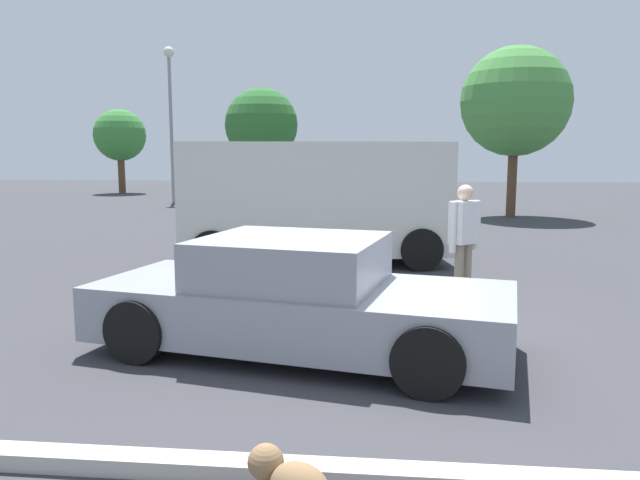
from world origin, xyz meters
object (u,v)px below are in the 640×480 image
at_px(light_post_near, 170,98).
at_px(sedan_foreground, 299,299).
at_px(pedestrian, 464,233).
at_px(van_white, 314,199).

bearing_deg(light_post_near, sedan_foreground, -67.20).
height_order(pedestrian, light_post_near, light_post_near).
relative_size(van_white, pedestrian, 3.13).
distance_m(van_white, pedestrian, 3.78).
height_order(sedan_foreground, pedestrian, pedestrian).
xyz_separation_m(sedan_foreground, pedestrian, (2.00, 2.36, 0.41)).
relative_size(pedestrian, light_post_near, 0.26).
distance_m(van_white, light_post_near, 15.78).
bearing_deg(van_white, light_post_near, -70.76).
distance_m(sedan_foreground, pedestrian, 3.12).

